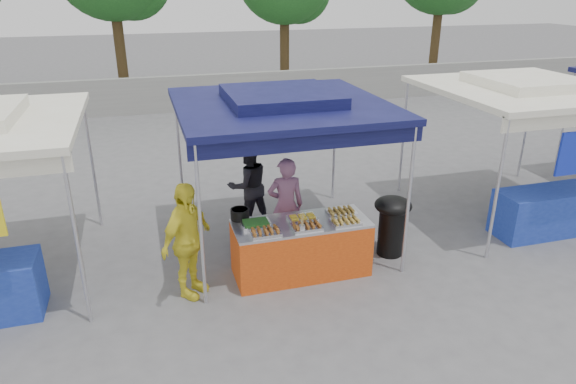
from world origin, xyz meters
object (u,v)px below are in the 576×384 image
object	(u,v)px
vendor_table	(301,248)
helper_man	(248,186)
customer_person	(187,241)
vendor_woman	(286,206)
wok_burner	(392,221)
cooking_pot	(240,214)

from	to	relation	value
vendor_table	helper_man	size ratio (longest dim) A/B	1.27
customer_person	vendor_woman	bearing A→B (deg)	-19.61
vendor_woman	helper_man	distance (m)	1.12
customer_person	wok_burner	bearing A→B (deg)	-42.16
vendor_woman	helper_man	xyz separation A→B (m)	(-0.38, 1.05, -0.01)
wok_burner	customer_person	world-z (taller)	customer_person
customer_person	cooking_pot	bearing A→B (deg)	-17.59
vendor_table	helper_man	distance (m)	1.87
vendor_table	cooking_pot	xyz separation A→B (m)	(-0.84, 0.35, 0.51)
cooking_pot	vendor_woman	world-z (taller)	vendor_woman
cooking_pot	vendor_woman	size ratio (longest dim) A/B	0.17
vendor_woman	customer_person	bearing A→B (deg)	32.58
cooking_pot	customer_person	distance (m)	0.95
wok_burner	vendor_woman	distance (m)	1.71
vendor_woman	wok_burner	bearing A→B (deg)	165.28
helper_man	customer_person	bearing A→B (deg)	44.97
vendor_woman	helper_man	size ratio (longest dim) A/B	1.02
wok_burner	vendor_woman	xyz separation A→B (m)	(-1.59, 0.58, 0.21)
vendor_table	vendor_woman	xyz separation A→B (m)	(-0.03, 0.74, 0.38)
vendor_table	wok_burner	bearing A→B (deg)	5.90
cooking_pot	wok_burner	bearing A→B (deg)	-4.55
cooking_pot	helper_man	bearing A→B (deg)	73.22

